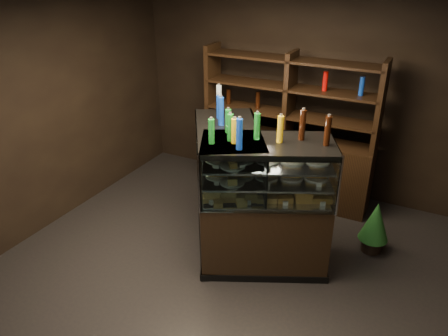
{
  "coord_description": "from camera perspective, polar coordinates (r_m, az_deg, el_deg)",
  "views": [
    {
      "loc": [
        1.57,
        -3.09,
        3.05
      ],
      "look_at": [
        -0.27,
        0.47,
        1.09
      ],
      "focal_mm": 35.0,
      "sensor_mm": 36.0,
      "label": 1
    }
  ],
  "objects": [
    {
      "name": "potted_conifer",
      "position": [
        5.14,
        19.2,
        -6.5
      ],
      "size": [
        0.33,
        0.33,
        0.7
      ],
      "rotation": [
        0.0,
        0.0,
        0.1
      ],
      "color": "black",
      "rests_on": "ground"
    },
    {
      "name": "room_shell",
      "position": [
        3.64,
        0.34,
        8.38
      ],
      "size": [
        5.02,
        5.02,
        3.01
      ],
      "color": "black",
      "rests_on": "ground"
    },
    {
      "name": "display_case",
      "position": [
        4.79,
        2.8,
        -6.31
      ],
      "size": [
        1.87,
        1.48,
        1.45
      ],
      "rotation": [
        0.0,
        0.0,
        -0.29
      ],
      "color": "black",
      "rests_on": "ground"
    },
    {
      "name": "food_display",
      "position": [
        4.49,
        2.92,
        0.25
      ],
      "size": [
        1.5,
        1.12,
        0.45
      ],
      "color": "#CE924A",
      "rests_on": "display_case"
    },
    {
      "name": "bottles_top",
      "position": [
        4.31,
        3.13,
        6.09
      ],
      "size": [
        1.33,
        0.98,
        0.3
      ],
      "color": "black",
      "rests_on": "display_case"
    },
    {
      "name": "ground",
      "position": [
        4.61,
        0.27,
        -15.25
      ],
      "size": [
        5.0,
        5.0,
        0.0
      ],
      "primitive_type": "plane",
      "color": "black",
      "rests_on": "ground"
    },
    {
      "name": "back_shelving",
      "position": [
        5.94,
        8.05,
        1.58
      ],
      "size": [
        2.27,
        0.44,
        2.0
      ],
      "rotation": [
        0.0,
        0.0,
        0.01
      ],
      "color": "black",
      "rests_on": "ground"
    }
  ]
}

